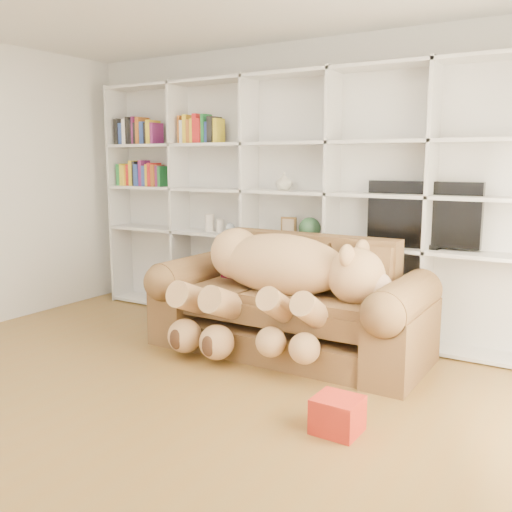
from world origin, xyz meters
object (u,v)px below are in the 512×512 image
Objects in this scene: teddy_bear at (276,277)px; tv at (423,215)px; sofa at (290,309)px; gift_box at (337,415)px.

teddy_bear is 1.36m from tv.
sofa is 2.41× the size of tv.
teddy_bear is at bearing -135.86° from tv.
sofa is at bearing 129.23° from gift_box.
sofa is at bearing -141.77° from tv.
teddy_bear is 1.47m from gift_box.
teddy_bear reaches higher than gift_box.
gift_box is at bearing -50.77° from sofa.
teddy_bear reaches higher than sofa.
gift_box is at bearing -88.24° from tv.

